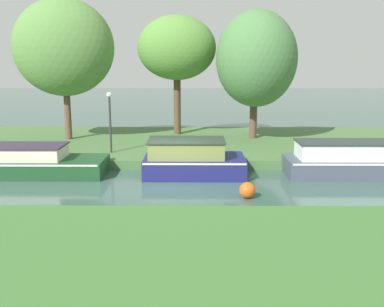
% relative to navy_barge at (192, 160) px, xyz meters
% --- Properties ---
extents(ground_plane, '(120.00, 120.00, 0.00)m').
position_rel_navy_barge_xyz_m(ground_plane, '(-0.80, -1.20, -0.65)').
color(ground_plane, '#38574E').
extents(riverbank_far, '(72.00, 10.00, 0.40)m').
position_rel_navy_barge_xyz_m(riverbank_far, '(-0.80, 5.80, -0.45)').
color(riverbank_far, '#486E3B').
rests_on(riverbank_far, ground_plane).
extents(riverbank_near, '(72.00, 10.00, 0.40)m').
position_rel_navy_barge_xyz_m(riverbank_near, '(-0.80, -10.20, -0.45)').
color(riverbank_near, '#3D6E31').
rests_on(riverbank_near, ground_plane).
extents(navy_barge, '(4.08, 2.37, 1.49)m').
position_rel_navy_barge_xyz_m(navy_barge, '(0.00, 0.00, 0.00)').
color(navy_barge, navy).
rests_on(navy_barge, ground_plane).
extents(slate_narrowboat, '(6.49, 2.05, 1.41)m').
position_rel_navy_barge_xyz_m(slate_narrowboat, '(6.98, -0.00, -0.04)').
color(slate_narrowboat, '#444C5C').
rests_on(slate_narrowboat, ground_plane).
extents(forest_cruiser, '(7.25, 2.22, 1.24)m').
position_rel_navy_barge_xyz_m(forest_cruiser, '(-7.35, 0.00, -0.11)').
color(forest_cruiser, '#1C4625').
rests_on(forest_cruiser, ground_plane).
extents(willow_tree_left, '(5.32, 3.75, 7.42)m').
position_rel_navy_barge_xyz_m(willow_tree_left, '(-6.78, 6.14, 4.62)').
color(willow_tree_left, brown).
rests_on(willow_tree_left, riverbank_far).
extents(willow_tree_centre, '(4.40, 3.35, 6.70)m').
position_rel_navy_barge_xyz_m(willow_tree_centre, '(-0.91, 7.81, 4.63)').
color(willow_tree_centre, brown).
rests_on(willow_tree_centre, riverbank_far).
extents(willow_tree_right, '(4.24, 4.53, 6.82)m').
position_rel_navy_barge_xyz_m(willow_tree_right, '(3.33, 6.09, 4.05)').
color(willow_tree_right, brown).
rests_on(willow_tree_right, riverbank_far).
extents(lamp_post, '(0.24, 0.24, 2.80)m').
position_rel_navy_barge_xyz_m(lamp_post, '(-3.79, 2.62, 1.53)').
color(lamp_post, '#333338').
rests_on(lamp_post, riverbank_far).
extents(mooring_post_near, '(0.16, 0.16, 0.61)m').
position_rel_navy_barge_xyz_m(mooring_post_near, '(-1.04, 1.19, 0.06)').
color(mooring_post_near, '#51362E').
rests_on(mooring_post_near, riverbank_far).
extents(channel_buoy, '(0.55, 0.55, 0.55)m').
position_rel_navy_barge_xyz_m(channel_buoy, '(1.92, -3.14, -0.37)').
color(channel_buoy, '#E55919').
rests_on(channel_buoy, ground_plane).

